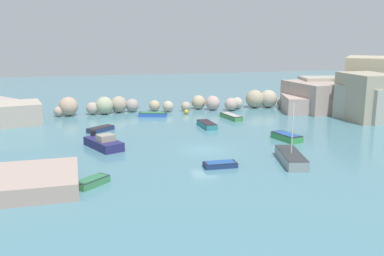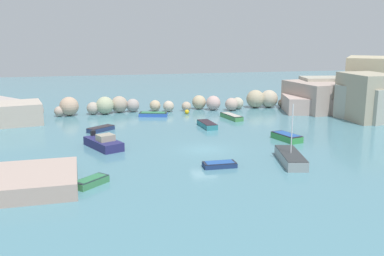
{
  "view_description": "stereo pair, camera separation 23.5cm",
  "coord_description": "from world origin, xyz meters",
  "px_view_note": "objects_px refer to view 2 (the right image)",
  "views": [
    {
      "loc": [
        -10.4,
        -39.21,
        11.05
      ],
      "look_at": [
        0.0,
        5.37,
        1.0
      ],
      "focal_mm": 40.35,
      "sensor_mm": 36.0,
      "label": 1
    },
    {
      "loc": [
        -10.17,
        -39.27,
        11.05
      ],
      "look_at": [
        0.0,
        5.37,
        1.0
      ],
      "focal_mm": 40.35,
      "sensor_mm": 36.0,
      "label": 2
    }
  ],
  "objects_px": {
    "channel_buoy": "(187,112)",
    "moored_boat_4": "(101,129)",
    "moored_boat_0": "(104,143)",
    "moored_boat_3": "(207,125)",
    "moored_boat_7": "(91,181)",
    "moored_boat_5": "(287,137)",
    "moored_boat_1": "(291,158)",
    "moored_boat_2": "(220,164)",
    "stone_dock": "(20,181)",
    "moored_boat_8": "(231,116)",
    "moored_boat_6": "(153,114)"
  },
  "relations": [
    {
      "from": "stone_dock",
      "to": "moored_boat_0",
      "type": "relative_size",
      "value": 1.53
    },
    {
      "from": "moored_boat_6",
      "to": "moored_boat_8",
      "type": "bearing_deg",
      "value": 173.13
    },
    {
      "from": "moored_boat_2",
      "to": "moored_boat_3",
      "type": "xyz_separation_m",
      "value": [
        3.02,
        15.58,
        0.08
      ]
    },
    {
      "from": "moored_boat_6",
      "to": "moored_boat_7",
      "type": "xyz_separation_m",
      "value": [
        -8.24,
        -26.26,
        0.02
      ]
    },
    {
      "from": "moored_boat_2",
      "to": "channel_buoy",
      "type": "bearing_deg",
      "value": 84.58
    },
    {
      "from": "moored_boat_3",
      "to": "moored_boat_6",
      "type": "distance_m",
      "value": 10.04
    },
    {
      "from": "channel_buoy",
      "to": "moored_boat_0",
      "type": "distance_m",
      "value": 20.16
    },
    {
      "from": "moored_boat_8",
      "to": "moored_boat_5",
      "type": "bearing_deg",
      "value": -1.49
    },
    {
      "from": "moored_boat_3",
      "to": "moored_boat_7",
      "type": "distance_m",
      "value": 22.37
    },
    {
      "from": "moored_boat_1",
      "to": "moored_boat_8",
      "type": "bearing_deg",
      "value": -170.84
    },
    {
      "from": "moored_boat_2",
      "to": "moored_boat_7",
      "type": "bearing_deg",
      "value": -167.89
    },
    {
      "from": "moored_boat_4",
      "to": "moored_boat_3",
      "type": "bearing_deg",
      "value": 137.19
    },
    {
      "from": "moored_boat_0",
      "to": "moored_boat_6",
      "type": "height_order",
      "value": "moored_boat_0"
    },
    {
      "from": "moored_boat_8",
      "to": "moored_boat_2",
      "type": "bearing_deg",
      "value": -31.39
    },
    {
      "from": "moored_boat_8",
      "to": "stone_dock",
      "type": "bearing_deg",
      "value": -57.31
    },
    {
      "from": "moored_boat_5",
      "to": "moored_boat_8",
      "type": "bearing_deg",
      "value": -5.81
    },
    {
      "from": "stone_dock",
      "to": "moored_boat_8",
      "type": "relative_size",
      "value": 1.84
    },
    {
      "from": "moored_boat_1",
      "to": "moored_boat_4",
      "type": "xyz_separation_m",
      "value": [
        -15.93,
        16.41,
        -0.19
      ]
    },
    {
      "from": "moored_boat_0",
      "to": "moored_boat_5",
      "type": "bearing_deg",
      "value": 61.87
    },
    {
      "from": "moored_boat_0",
      "to": "moored_boat_3",
      "type": "xyz_separation_m",
      "value": [
        12.41,
        7.05,
        -0.2
      ]
    },
    {
      "from": "moored_boat_4",
      "to": "moored_boat_8",
      "type": "relative_size",
      "value": 0.74
    },
    {
      "from": "moored_boat_6",
      "to": "moored_boat_3",
      "type": "bearing_deg",
      "value": 137.9
    },
    {
      "from": "stone_dock",
      "to": "moored_boat_0",
      "type": "xyz_separation_m",
      "value": [
        6.22,
        10.46,
        -0.09
      ]
    },
    {
      "from": "channel_buoy",
      "to": "moored_boat_8",
      "type": "distance_m",
      "value": 6.94
    },
    {
      "from": "channel_buoy",
      "to": "moored_boat_4",
      "type": "height_order",
      "value": "channel_buoy"
    },
    {
      "from": "moored_boat_2",
      "to": "moored_boat_6",
      "type": "height_order",
      "value": "moored_boat_6"
    },
    {
      "from": "channel_buoy",
      "to": "moored_boat_4",
      "type": "bearing_deg",
      "value": -144.79
    },
    {
      "from": "channel_buoy",
      "to": "moored_boat_6",
      "type": "distance_m",
      "value": 4.91
    },
    {
      "from": "moored_boat_4",
      "to": "moored_boat_8",
      "type": "distance_m",
      "value": 17.44
    },
    {
      "from": "stone_dock",
      "to": "moored_boat_8",
      "type": "distance_m",
      "value": 31.86
    },
    {
      "from": "stone_dock",
      "to": "channel_buoy",
      "type": "bearing_deg",
      "value": 55.84
    },
    {
      "from": "moored_boat_3",
      "to": "moored_boat_7",
      "type": "height_order",
      "value": "moored_boat_3"
    },
    {
      "from": "moored_boat_2",
      "to": "moored_boat_6",
      "type": "relative_size",
      "value": 0.69
    },
    {
      "from": "moored_boat_0",
      "to": "moored_boat_7",
      "type": "xyz_separation_m",
      "value": [
        -1.18,
        -10.72,
        -0.21
      ]
    },
    {
      "from": "moored_boat_1",
      "to": "moored_boat_5",
      "type": "xyz_separation_m",
      "value": [
        3.16,
        7.56,
        -0.08
      ]
    },
    {
      "from": "stone_dock",
      "to": "moored_boat_2",
      "type": "height_order",
      "value": "stone_dock"
    },
    {
      "from": "moored_boat_3",
      "to": "moored_boat_6",
      "type": "relative_size",
      "value": 0.97
    },
    {
      "from": "moored_boat_5",
      "to": "moored_boat_1",
      "type": "bearing_deg",
      "value": 142.27
    },
    {
      "from": "channel_buoy",
      "to": "moored_boat_6",
      "type": "height_order",
      "value": "channel_buoy"
    },
    {
      "from": "channel_buoy",
      "to": "moored_boat_0",
      "type": "xyz_separation_m",
      "value": [
        -11.92,
        -16.26,
        0.21
      ]
    },
    {
      "from": "moored_boat_0",
      "to": "moored_boat_7",
      "type": "distance_m",
      "value": 10.79
    },
    {
      "from": "moored_boat_0",
      "to": "moored_boat_3",
      "type": "distance_m",
      "value": 14.27
    },
    {
      "from": "moored_boat_1",
      "to": "moored_boat_8",
      "type": "height_order",
      "value": "moored_boat_1"
    },
    {
      "from": "moored_boat_2",
      "to": "moored_boat_4",
      "type": "bearing_deg",
      "value": 120.68
    },
    {
      "from": "moored_boat_3",
      "to": "moored_boat_7",
      "type": "xyz_separation_m",
      "value": [
        -13.59,
        -17.77,
        -0.02
      ]
    },
    {
      "from": "moored_boat_8",
      "to": "channel_buoy",
      "type": "bearing_deg",
      "value": -144.67
    },
    {
      "from": "stone_dock",
      "to": "moored_boat_5",
      "type": "xyz_separation_m",
      "value": [
        25.18,
        9.37,
        -0.24
      ]
    },
    {
      "from": "moored_boat_3",
      "to": "moored_boat_0",
      "type": "bearing_deg",
      "value": 115.07
    },
    {
      "from": "channel_buoy",
      "to": "moored_boat_2",
      "type": "bearing_deg",
      "value": -95.82
    },
    {
      "from": "stone_dock",
      "to": "moored_boat_4",
      "type": "bearing_deg",
      "value": 71.51
    }
  ]
}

